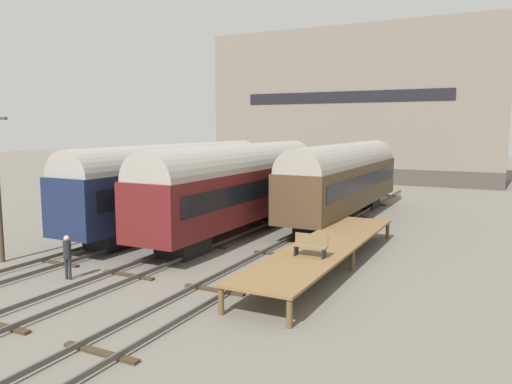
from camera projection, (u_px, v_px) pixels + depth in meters
ground_plane at (171, 260)px, 23.69m from camera, size 200.00×200.00×0.00m
track_left at (104, 247)px, 25.57m from camera, size 2.60×60.00×0.26m
track_middle at (171, 257)px, 23.67m from camera, size 2.60×60.00×0.26m
track_right at (250, 268)px, 21.77m from camera, size 2.60×60.00×0.26m
train_car_navy at (177, 180)px, 30.87m from camera, size 2.86×17.85×5.24m
train_car_maroon at (238, 183)px, 29.14m from camera, size 3.09×17.20×5.27m
train_car_brown at (344, 176)px, 33.58m from camera, size 3.01×17.56×5.18m
station_platform at (326, 246)px, 22.31m from camera, size 2.78×14.39×1.05m
bench at (311, 245)px, 20.16m from camera, size 1.40×0.40×0.91m
person_worker at (67, 253)px, 20.47m from camera, size 0.32×0.32×1.86m
warehouse_building at (357, 107)px, 60.43m from camera, size 33.32×11.26×17.39m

